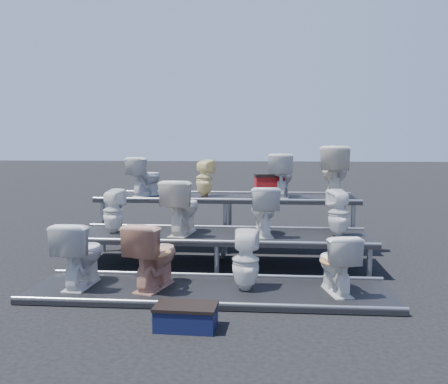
# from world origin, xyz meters

# --- Properties ---
(ground) EXTENTS (80.00, 80.00, 0.00)m
(ground) POSITION_xyz_m (0.00, 0.00, 0.00)
(ground) COLOR black
(ground) RESTS_ON ground
(tier_front) EXTENTS (4.20, 1.20, 0.06)m
(tier_front) POSITION_xyz_m (0.00, -1.30, 0.03)
(tier_front) COLOR black
(tier_front) RESTS_ON ground
(tier_mid) EXTENTS (4.20, 1.20, 0.46)m
(tier_mid) POSITION_xyz_m (0.00, 0.00, 0.23)
(tier_mid) COLOR black
(tier_mid) RESTS_ON ground
(tier_back) EXTENTS (4.20, 1.20, 0.86)m
(tier_back) POSITION_xyz_m (0.00, 1.30, 0.43)
(tier_back) COLOR black
(tier_back) RESTS_ON ground
(toilet_0) EXTENTS (0.48, 0.78, 0.78)m
(toilet_0) POSITION_xyz_m (-1.54, -1.30, 0.45)
(toilet_0) COLOR white
(toilet_0) RESTS_ON tier_front
(toilet_1) EXTENTS (0.62, 0.85, 0.78)m
(toilet_1) POSITION_xyz_m (-0.66, -1.30, 0.45)
(toilet_1) COLOR tan
(toilet_1) RESTS_ON tier_front
(toilet_2) EXTENTS (0.33, 0.34, 0.70)m
(toilet_2) POSITION_xyz_m (0.42, -1.30, 0.41)
(toilet_2) COLOR white
(toilet_2) RESTS_ON tier_front
(toilet_3) EXTENTS (0.51, 0.73, 0.68)m
(toilet_3) POSITION_xyz_m (1.45, -1.30, 0.40)
(toilet_3) COLOR white
(toilet_3) RESTS_ON tier_front
(toilet_4) EXTENTS (0.36, 0.37, 0.63)m
(toilet_4) POSITION_xyz_m (-1.54, 0.00, 0.78)
(toilet_4) COLOR white
(toilet_4) RESTS_ON tier_mid
(toilet_5) EXTENTS (0.54, 0.82, 0.78)m
(toilet_5) POSITION_xyz_m (-0.55, 0.00, 0.85)
(toilet_5) COLOR white
(toilet_5) RESTS_ON tier_mid
(toilet_6) EXTENTS (0.47, 0.73, 0.70)m
(toilet_6) POSITION_xyz_m (0.61, 0.00, 0.81)
(toilet_6) COLOR white
(toilet_6) RESTS_ON tier_mid
(toilet_7) EXTENTS (0.37, 0.38, 0.65)m
(toilet_7) POSITION_xyz_m (1.64, 0.00, 0.79)
(toilet_7) COLOR white
(toilet_7) RESTS_ON tier_mid
(toilet_8) EXTENTS (0.60, 0.74, 0.66)m
(toilet_8) POSITION_xyz_m (-1.39, 1.30, 1.19)
(toilet_8) COLOR white
(toilet_8) RESTS_ON tier_back
(toilet_9) EXTENTS (0.37, 0.37, 0.62)m
(toilet_9) POSITION_xyz_m (-0.39, 1.30, 1.17)
(toilet_9) COLOR #F6E8A2
(toilet_9) RESTS_ON tier_back
(toilet_10) EXTENTS (0.46, 0.74, 0.72)m
(toilet_10) POSITION_xyz_m (0.89, 1.30, 1.22)
(toilet_10) COLOR white
(toilet_10) RESTS_ON tier_back
(toilet_11) EXTENTS (0.55, 0.87, 0.84)m
(toilet_11) POSITION_xyz_m (1.74, 1.30, 1.28)
(toilet_11) COLOR white
(toilet_11) RESTS_ON tier_back
(red_crate) EXTENTS (0.51, 0.43, 0.33)m
(red_crate) POSITION_xyz_m (0.69, 1.35, 1.03)
(red_crate) COLOR maroon
(red_crate) RESTS_ON tier_back
(step_stool) EXTENTS (0.58, 0.36, 0.20)m
(step_stool) POSITION_xyz_m (-0.10, -2.40, 0.10)
(step_stool) COLOR black
(step_stool) RESTS_ON ground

